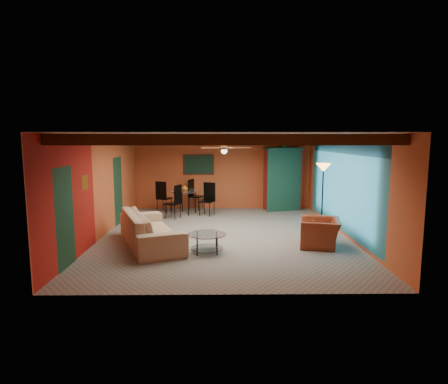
{
  "coord_description": "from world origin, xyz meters",
  "views": [
    {
      "loc": [
        -0.12,
        -10.03,
        2.59
      ],
      "look_at": [
        0.0,
        0.2,
        1.15
      ],
      "focal_mm": 30.22,
      "sensor_mm": 36.0,
      "label": 1
    }
  ],
  "objects_px": {
    "dining_table": "(185,198)",
    "potted_plant": "(284,142)",
    "armchair": "(320,233)",
    "vase": "(185,179)",
    "armoire": "(283,180)",
    "coffee_table": "(207,243)",
    "sofa": "(151,229)",
    "floor_lamp": "(322,199)"
  },
  "relations": [
    {
      "from": "dining_table",
      "to": "armoire",
      "type": "distance_m",
      "value": 3.64
    },
    {
      "from": "sofa",
      "to": "vase",
      "type": "distance_m",
      "value": 4.05
    },
    {
      "from": "floor_lamp",
      "to": "armoire",
      "type": "bearing_deg",
      "value": 96.78
    },
    {
      "from": "sofa",
      "to": "floor_lamp",
      "type": "distance_m",
      "value": 4.6
    },
    {
      "from": "vase",
      "to": "dining_table",
      "type": "bearing_deg",
      "value": 0.0
    },
    {
      "from": "vase",
      "to": "armoire",
      "type": "bearing_deg",
      "value": 12.02
    },
    {
      "from": "armchair",
      "to": "armoire",
      "type": "bearing_deg",
      "value": -164.98
    },
    {
      "from": "armoire",
      "to": "floor_lamp",
      "type": "height_order",
      "value": "armoire"
    },
    {
      "from": "sofa",
      "to": "potted_plant",
      "type": "height_order",
      "value": "potted_plant"
    },
    {
      "from": "dining_table",
      "to": "vase",
      "type": "xyz_separation_m",
      "value": [
        -0.0,
        0.0,
        0.66
      ]
    },
    {
      "from": "coffee_table",
      "to": "floor_lamp",
      "type": "bearing_deg",
      "value": 27.17
    },
    {
      "from": "coffee_table",
      "to": "armoire",
      "type": "relative_size",
      "value": 0.4
    },
    {
      "from": "armchair",
      "to": "potted_plant",
      "type": "distance_m",
      "value": 5.29
    },
    {
      "from": "sofa",
      "to": "vase",
      "type": "height_order",
      "value": "vase"
    },
    {
      "from": "coffee_table",
      "to": "vase",
      "type": "xyz_separation_m",
      "value": [
        -0.91,
        4.57,
        1.0
      ]
    },
    {
      "from": "sofa",
      "to": "floor_lamp",
      "type": "xyz_separation_m",
      "value": [
        4.46,
        0.93,
        0.57
      ]
    },
    {
      "from": "armchair",
      "to": "floor_lamp",
      "type": "bearing_deg",
      "value": 176.85
    },
    {
      "from": "armoire",
      "to": "vase",
      "type": "bearing_deg",
      "value": 176.74
    },
    {
      "from": "coffee_table",
      "to": "floor_lamp",
      "type": "distance_m",
      "value": 3.52
    },
    {
      "from": "armchair",
      "to": "coffee_table",
      "type": "height_order",
      "value": "armchair"
    },
    {
      "from": "armchair",
      "to": "vase",
      "type": "height_order",
      "value": "vase"
    },
    {
      "from": "floor_lamp",
      "to": "vase",
      "type": "distance_m",
      "value": 4.98
    },
    {
      "from": "armchair",
      "to": "dining_table",
      "type": "xyz_separation_m",
      "value": [
        -3.64,
        4.09,
        0.22
      ]
    },
    {
      "from": "vase",
      "to": "potted_plant",
      "type": "bearing_deg",
      "value": 12.02
    },
    {
      "from": "armchair",
      "to": "coffee_table",
      "type": "bearing_deg",
      "value": -66.37
    },
    {
      "from": "coffee_table",
      "to": "armoire",
      "type": "distance_m",
      "value": 5.99
    },
    {
      "from": "coffee_table",
      "to": "dining_table",
      "type": "height_order",
      "value": "dining_table"
    },
    {
      "from": "armoire",
      "to": "potted_plant",
      "type": "xyz_separation_m",
      "value": [
        0.0,
        0.0,
        1.37
      ]
    },
    {
      "from": "dining_table",
      "to": "potted_plant",
      "type": "relative_size",
      "value": 4.19
    },
    {
      "from": "coffee_table",
      "to": "vase",
      "type": "bearing_deg",
      "value": 101.27
    },
    {
      "from": "sofa",
      "to": "potted_plant",
      "type": "distance_m",
      "value": 6.51
    },
    {
      "from": "floor_lamp",
      "to": "potted_plant",
      "type": "relative_size",
      "value": 3.79
    },
    {
      "from": "coffee_table",
      "to": "dining_table",
      "type": "distance_m",
      "value": 4.67
    },
    {
      "from": "armchair",
      "to": "coffee_table",
      "type": "relative_size",
      "value": 1.18
    },
    {
      "from": "dining_table",
      "to": "potted_plant",
      "type": "xyz_separation_m",
      "value": [
        3.52,
        0.75,
        1.91
      ]
    },
    {
      "from": "coffee_table",
      "to": "potted_plant",
      "type": "height_order",
      "value": "potted_plant"
    },
    {
      "from": "coffee_table",
      "to": "vase",
      "type": "relative_size",
      "value": 4.45
    },
    {
      "from": "dining_table",
      "to": "vase",
      "type": "height_order",
      "value": "vase"
    },
    {
      "from": "armoire",
      "to": "floor_lamp",
      "type": "xyz_separation_m",
      "value": [
        0.45,
        -3.75,
        -0.13
      ]
    },
    {
      "from": "floor_lamp",
      "to": "vase",
      "type": "bearing_deg",
      "value": 142.93
    },
    {
      "from": "coffee_table",
      "to": "dining_table",
      "type": "xyz_separation_m",
      "value": [
        -0.91,
        4.57,
        0.34
      ]
    },
    {
      "from": "armchair",
      "to": "vase",
      "type": "bearing_deg",
      "value": -124.68
    }
  ]
}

